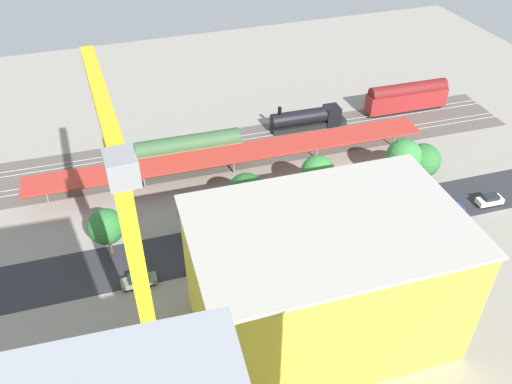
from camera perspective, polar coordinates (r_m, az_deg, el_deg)
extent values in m
plane|color=gray|center=(82.21, 4.74, -1.64)|extent=(154.98, 154.98, 0.00)
cube|color=#5B544C|center=(96.89, 0.39, 5.22)|extent=(97.29, 17.13, 0.01)
cube|color=#2D2D33|center=(78.65, 6.17, -3.88)|extent=(97.12, 12.40, 0.01)
cube|color=#9E9EA8|center=(99.69, -0.28, 6.35)|extent=(96.81, 3.53, 0.12)
cube|color=#9E9EA8|center=(98.52, -0.02, 5.94)|extent=(96.81, 3.53, 0.12)
cube|color=#9E9EA8|center=(95.08, 0.81, 4.66)|extent=(96.81, 3.53, 0.12)
cube|color=#9E9EA8|center=(93.95, 1.09, 4.20)|extent=(96.81, 3.53, 0.12)
cube|color=#B73328|center=(87.18, -2.48, 4.20)|extent=(67.18, 7.73, 0.35)
cylinder|color=slate|center=(98.69, 14.85, 5.79)|extent=(0.30, 0.30, 3.74)
cylinder|color=slate|center=(92.43, 6.67, 4.57)|extent=(0.30, 0.30, 3.74)
cylinder|color=slate|center=(88.32, -2.44, 3.09)|extent=(0.30, 0.30, 3.74)
cylinder|color=slate|center=(86.68, -12.14, 1.43)|extent=(0.30, 0.30, 3.74)
cylinder|color=slate|center=(87.64, -21.90, -0.29)|extent=(0.30, 0.30, 3.74)
cube|color=black|center=(102.45, 5.74, 7.28)|extent=(15.07, 3.10, 1.00)
cylinder|color=black|center=(101.03, 5.06, 8.12)|extent=(12.29, 3.29, 2.87)
cube|color=black|center=(103.46, 8.24, 8.27)|extent=(2.90, 3.16, 3.77)
cylinder|color=black|center=(98.57, 2.60, 8.86)|extent=(0.70, 0.70, 1.40)
cube|color=black|center=(112.12, 15.90, 8.68)|extent=(15.36, 2.92, 0.60)
cube|color=maroon|center=(111.15, 16.09, 9.65)|extent=(17.08, 3.58, 3.71)
cylinder|color=maroon|center=(110.24, 16.28, 10.62)|extent=(16.40, 3.56, 2.98)
cube|color=black|center=(91.53, -7.20, 2.98)|extent=(16.64, 3.13, 0.60)
cube|color=#4C7F4C|center=(90.36, -7.30, 4.09)|extent=(18.50, 3.84, 3.66)
cylinder|color=#355935|center=(89.24, -7.41, 5.20)|extent=(17.76, 3.81, 3.19)
cube|color=black|center=(90.17, 24.04, -1.16)|extent=(3.56, 1.84, 0.30)
cube|color=silver|center=(89.84, 24.13, -0.87)|extent=(4.23, 1.95, 0.88)
cube|color=#1E2328|center=(89.42, 24.24, -0.50)|extent=(2.40, 1.64, 0.58)
cube|color=black|center=(86.02, 20.25, -2.08)|extent=(3.83, 1.80, 0.30)
cube|color=navy|center=(85.70, 20.32, -1.80)|extent=(4.55, 1.89, 0.77)
cube|color=#1E2328|center=(85.31, 20.41, -1.46)|extent=(2.57, 1.61, 0.55)
cube|color=black|center=(81.70, 15.65, -3.33)|extent=(3.87, 2.02, 0.30)
cube|color=navy|center=(81.33, 15.72, -3.01)|extent=(4.59, 2.15, 0.88)
cube|color=#1E2328|center=(80.86, 15.81, -2.61)|extent=(2.62, 1.78, 0.62)
cube|color=black|center=(78.55, 10.89, -4.37)|extent=(3.56, 1.79, 0.30)
cube|color=#474C51|center=(78.19, 10.94, -4.06)|extent=(4.24, 1.88, 0.82)
cube|color=#1E2328|center=(77.72, 11.00, -3.66)|extent=(2.38, 1.63, 0.62)
cube|color=black|center=(75.14, 5.44, -6.05)|extent=(3.91, 1.80, 0.30)
cube|color=#474C51|center=(74.78, 5.46, -5.75)|extent=(4.65, 1.89, 0.76)
cube|color=#1E2328|center=(74.31, 5.50, -5.36)|extent=(2.62, 1.61, 0.63)
cube|color=black|center=(73.09, -0.03, -7.37)|extent=(3.44, 1.72, 0.30)
cube|color=silver|center=(72.70, -0.03, -7.06)|extent=(4.10, 1.79, 0.81)
cube|color=#1E2328|center=(72.19, -0.03, -6.65)|extent=(2.30, 1.57, 0.64)
cube|color=black|center=(71.98, -5.67, -8.49)|extent=(3.96, 1.65, 0.30)
cube|color=gray|center=(71.57, -5.69, -8.17)|extent=(4.72, 1.72, 0.85)
cube|color=#1E2328|center=(71.07, -5.73, -7.77)|extent=(2.64, 1.51, 0.57)
cube|color=black|center=(71.60, -12.59, -9.76)|extent=(3.93, 1.71, 0.30)
cube|color=gray|center=(71.22, -12.64, -9.47)|extent=(4.68, 1.79, 0.76)
cube|color=#1E2328|center=(70.71, -12.72, -9.08)|extent=(2.63, 1.55, 0.65)
cube|color=yellow|center=(60.01, 7.34, -9.57)|extent=(29.10, 19.03, 16.11)
cube|color=#B7B2A8|center=(54.31, 8.02, -3.62)|extent=(29.72, 19.65, 0.40)
cube|color=yellow|center=(48.62, -12.25, -10.82)|extent=(1.40, 1.40, 32.07)
cube|color=yellow|center=(43.64, -16.63, 10.06)|extent=(1.83, 18.45, 1.20)
cube|color=gray|center=(34.33, -14.45, 2.54)|extent=(2.08, 2.47, 2.00)
cube|color=black|center=(73.66, 1.31, -6.83)|extent=(10.11, 3.51, 0.50)
cube|color=silver|center=(72.74, 2.25, -5.79)|extent=(7.80, 3.44, 2.73)
cube|color=maroon|center=(72.11, -1.62, -6.35)|extent=(2.67, 2.74, 2.55)
cylinder|color=brown|center=(82.61, 6.58, 0.06)|extent=(0.44, 0.44, 3.67)
sphere|color=#38843D|center=(80.44, 6.76, 2.14)|extent=(5.29, 5.29, 5.29)
cylinder|color=brown|center=(88.65, 15.43, 1.69)|extent=(0.59, 0.59, 3.62)
sphere|color=#38843D|center=(86.56, 15.84, 3.74)|extent=(5.74, 5.74, 5.74)
cylinder|color=brown|center=(78.53, -1.01, -2.11)|extent=(0.43, 0.43, 3.33)
sphere|color=#28662D|center=(76.26, -1.04, 0.01)|extent=(5.67, 5.67, 5.67)
cylinder|color=brown|center=(76.14, -15.61, -5.50)|extent=(0.42, 0.42, 2.98)
sphere|color=#2D7233|center=(74.04, -16.02, -3.65)|extent=(5.04, 5.04, 5.04)
cylinder|color=brown|center=(76.53, -6.68, -3.75)|extent=(0.47, 0.47, 3.14)
sphere|color=#38843D|center=(74.48, -6.86, -1.91)|extent=(4.62, 4.62, 4.62)
cylinder|color=brown|center=(90.23, 17.36, 1.58)|extent=(0.47, 0.47, 2.60)
sphere|color=#2D7233|center=(88.45, 17.75, 3.29)|extent=(5.59, 5.59, 5.59)
cylinder|color=#333333|center=(81.71, 7.91, 0.35)|extent=(0.16, 0.16, 5.71)
cube|color=black|center=(79.78, 8.11, 2.25)|extent=(0.36, 0.36, 0.90)
sphere|color=red|center=(79.69, 7.97, 2.22)|extent=(0.20, 0.20, 0.20)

